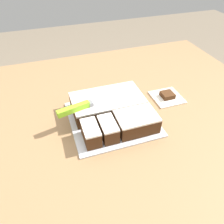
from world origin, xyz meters
TOP-DOWN VIEW (x-y plane):
  - ground_plane at (0.00, 0.00)m, footprint 8.00×8.00m
  - countertop at (0.00, 0.00)m, footprint 1.40×1.10m
  - cake_board at (-0.04, -0.06)m, footprint 0.33×0.31m
  - cake at (-0.04, -0.05)m, footprint 0.28×0.27m
  - knife at (-0.15, -0.04)m, footprint 0.32×0.10m
  - paper_napkin at (0.24, 0.00)m, footprint 0.13×0.13m
  - brownie at (0.24, 0.00)m, footprint 0.05×0.05m

SIDE VIEW (x-z plane):
  - ground_plane at x=0.00m, z-range 0.00..0.00m
  - countertop at x=0.00m, z-range 0.00..0.95m
  - paper_napkin at x=0.24m, z-range 0.95..0.95m
  - cake_board at x=-0.04m, z-range 0.95..0.95m
  - brownie at x=0.24m, z-range 0.95..0.97m
  - cake at x=-0.04m, z-range 0.95..1.01m
  - knife at x=-0.15m, z-range 1.01..1.03m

